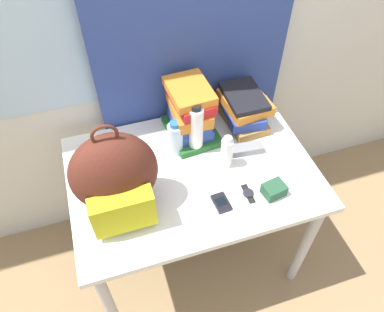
# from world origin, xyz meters

# --- Properties ---
(ground_plane) EXTENTS (12.00, 12.00, 0.00)m
(ground_plane) POSITION_xyz_m (0.00, 0.00, 0.00)
(ground_plane) COLOR #8C704C
(wall_back) EXTENTS (6.00, 0.06, 2.50)m
(wall_back) POSITION_xyz_m (-0.00, 0.84, 1.25)
(wall_back) COLOR beige
(wall_back) RESTS_ON ground_plane
(curtain_blue) EXTENTS (0.92, 0.04, 2.50)m
(curtain_blue) POSITION_xyz_m (0.14, 0.79, 1.25)
(curtain_blue) COLOR navy
(curtain_blue) RESTS_ON ground_plane
(desk) EXTENTS (1.09, 0.76, 0.76)m
(desk) POSITION_xyz_m (0.00, 0.38, 0.66)
(desk) COLOR silver
(desk) RESTS_ON ground_plane
(backpack) EXTENTS (0.34, 0.28, 0.44)m
(backpack) POSITION_xyz_m (-0.33, 0.30, 0.94)
(backpack) COLOR #512319
(backpack) RESTS_ON desk
(book_stack_left) EXTENTS (0.24, 0.29, 0.28)m
(book_stack_left) POSITION_xyz_m (0.06, 0.61, 0.89)
(book_stack_left) COLOR #1E5623
(book_stack_left) RESTS_ON desk
(book_stack_center) EXTENTS (0.22, 0.29, 0.17)m
(book_stack_center) POSITION_xyz_m (0.34, 0.61, 0.84)
(book_stack_center) COLOR olive
(book_stack_center) RESTS_ON desk
(water_bottle) EXTENTS (0.07, 0.07, 0.19)m
(water_bottle) POSITION_xyz_m (-0.04, 0.51, 0.84)
(water_bottle) COLOR silver
(water_bottle) RESTS_ON desk
(sports_bottle) EXTENTS (0.07, 0.07, 0.27)m
(sports_bottle) POSITION_xyz_m (0.06, 0.50, 0.88)
(sports_bottle) COLOR white
(sports_bottle) RESTS_ON desk
(sunscreen_bottle) EXTENTS (0.05, 0.05, 0.17)m
(sunscreen_bottle) POSITION_xyz_m (0.16, 0.37, 0.84)
(sunscreen_bottle) COLOR white
(sunscreen_bottle) RESTS_ON desk
(cell_phone) EXTENTS (0.07, 0.10, 0.02)m
(cell_phone) POSITION_xyz_m (0.06, 0.17, 0.76)
(cell_phone) COLOR black
(cell_phone) RESTS_ON desk
(sunglasses_case) EXTENTS (0.16, 0.07, 0.04)m
(sunglasses_case) POSITION_xyz_m (0.28, 0.41, 0.77)
(sunglasses_case) COLOR gray
(sunglasses_case) RESTS_ON desk
(camera_pouch) EXTENTS (0.10, 0.09, 0.05)m
(camera_pouch) POSITION_xyz_m (0.29, 0.16, 0.78)
(camera_pouch) COLOR #234C33
(camera_pouch) RESTS_ON desk
(wristwatch) EXTENTS (0.05, 0.10, 0.01)m
(wristwatch) POSITION_xyz_m (0.19, 0.19, 0.76)
(wristwatch) COLOR black
(wristwatch) RESTS_ON desk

